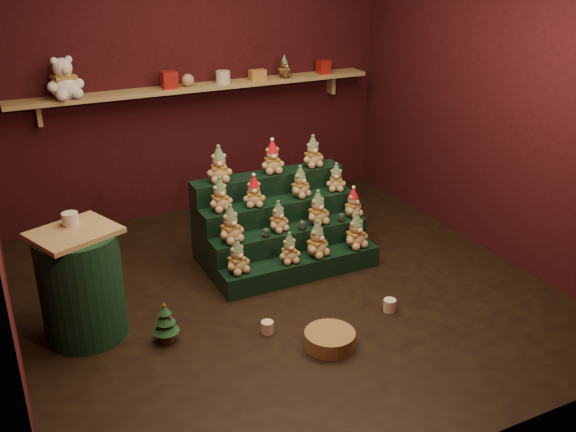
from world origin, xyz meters
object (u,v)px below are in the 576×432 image
snow_globe_b (302,225)px  wicker_basket (330,339)px  mini_christmas_tree (165,322)px  side_table (81,284)px  mug_left (267,327)px  white_bear (63,72)px  snow_globe_c (341,217)px  snow_globe_a (266,232)px  brown_bear (284,67)px  mug_right (390,305)px  riser_tier_front (301,268)px

snow_globe_b → wicker_basket: size_ratio=0.25×
mini_christmas_tree → side_table: bearing=144.9°
snow_globe_b → mug_left: bearing=-131.0°
white_bear → snow_globe_c: bearing=-51.2°
snow_globe_a → wicker_basket: (-0.02, -1.13, -0.35)m
brown_bear → side_table: bearing=-169.9°
mini_christmas_tree → white_bear: 2.54m
snow_globe_a → snow_globe_b: 0.34m
white_bear → brown_bear: white_bear is taller
side_table → brown_bear: 3.17m
snow_globe_b → mug_right: 1.03m
side_table → mug_right: size_ratio=8.41×
mini_christmas_tree → mug_right: mini_christmas_tree is taller
snow_globe_c → mug_right: bearing=-96.5°
snow_globe_a → white_bear: white_bear is taller
mini_christmas_tree → mug_left: mini_christmas_tree is taller
snow_globe_c → mug_right: 1.00m
riser_tier_front → wicker_basket: riser_tier_front is taller
mini_christmas_tree → snow_globe_b: bearing=22.6°
mini_christmas_tree → mug_left: (0.68, -0.22, -0.11)m
snow_globe_b → snow_globe_c: bearing=0.0°
wicker_basket → side_table: bearing=148.9°
snow_globe_a → mini_christmas_tree: size_ratio=0.26×
snow_globe_b → mug_left: (-0.68, -0.79, -0.36)m
mug_left → mug_right: bearing=-8.3°
wicker_basket → brown_bear: brown_bear is taller
snow_globe_a → white_bear: bearing=128.6°
mini_christmas_tree → wicker_basket: 1.15m
snow_globe_c → wicker_basket: size_ratio=0.23×
brown_bear → white_bear: bearing=154.0°
mug_left → brown_bear: bearing=61.5°
snow_globe_a → snow_globe_c: 0.72m
wicker_basket → snow_globe_a: bearing=88.7°
mini_christmas_tree → riser_tier_front: bearing=17.7°
riser_tier_front → snow_globe_a: (-0.25, 0.16, 0.31)m
mini_christmas_tree → mug_right: (1.64, -0.36, -0.11)m
wicker_basket → mug_right: bearing=17.5°
snow_globe_a → mug_left: bearing=-113.9°
snow_globe_c → mug_right: size_ratio=0.86×
mug_left → wicker_basket: size_ratio=0.25×
snow_globe_b → brown_bear: 1.94m
side_table → mug_right: bearing=-40.1°
mug_right → snow_globe_c: bearing=83.5°
riser_tier_front → mug_left: size_ratio=15.42×
mini_christmas_tree → mug_left: 0.72m
snow_globe_a → mini_christmas_tree: (-1.03, -0.57, -0.25)m
wicker_basket → mini_christmas_tree: bearing=150.9°
white_bear → mug_right: bearing=-66.1°
brown_bear → mug_right: bearing=-123.0°
side_table → wicker_basket: side_table is taller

